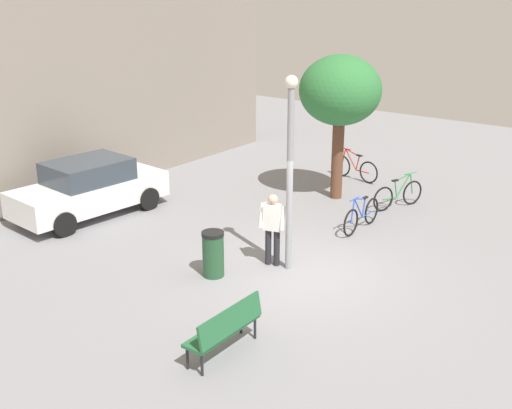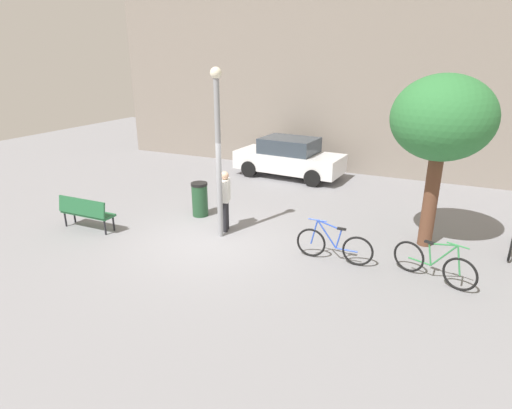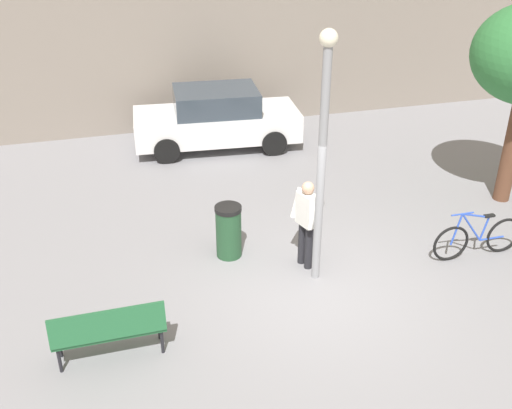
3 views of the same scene
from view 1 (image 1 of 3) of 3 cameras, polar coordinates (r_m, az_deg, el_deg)
name	(u,v)px [view 1 (image 1 of 3)]	position (r m, az deg, el deg)	size (l,w,h in m)	color
ground_plane	(301,273)	(14.31, 3.97, -6.05)	(36.00, 36.00, 0.00)	gray
building_facade	(33,74)	(19.69, -19.17, 10.86)	(18.38, 2.00, 7.18)	gray
lamppost	(290,161)	(13.68, 3.03, 3.83)	(0.28, 0.28, 4.29)	gray
person_by_lamppost	(273,225)	(14.31, 1.48, -1.81)	(0.41, 0.63, 1.67)	#232328
park_bench	(226,327)	(11.13, -2.68, -10.74)	(1.60, 0.49, 0.92)	#236038
plaza_tree	(340,92)	(18.54, 7.46, 9.85)	(2.33, 2.33, 4.18)	brown
bicycle_blue	(361,216)	(16.77, 9.30, -0.98)	(1.81, 0.08, 0.97)	black
bicycle_red	(355,168)	(21.03, 8.73, 3.22)	(0.35, 1.79, 0.97)	black
bicycle_green	(398,195)	(18.60, 12.48, 0.85)	(1.70, 0.72, 0.97)	black
parked_car_white	(89,188)	(18.04, -14.54, 1.41)	(4.33, 2.10, 1.55)	silver
trash_bin	(213,254)	(13.98, -3.81, -4.38)	(0.49, 0.49, 1.02)	#234C2D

